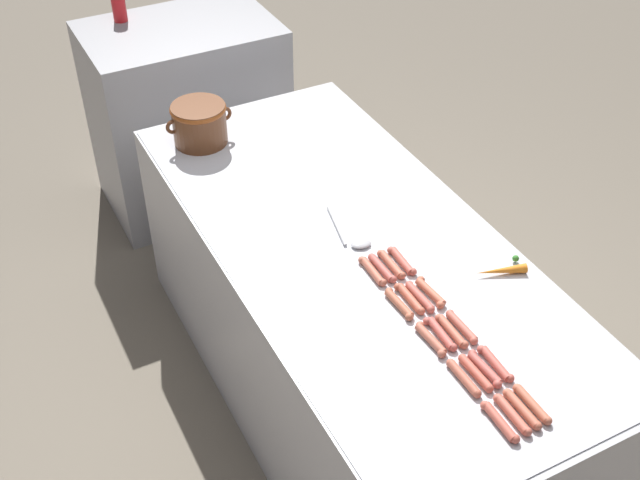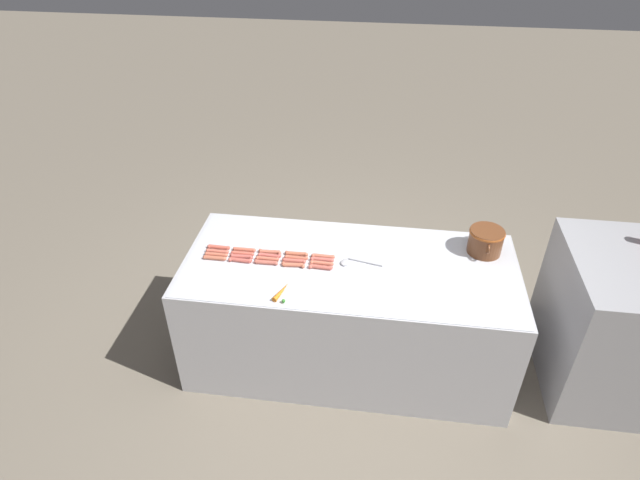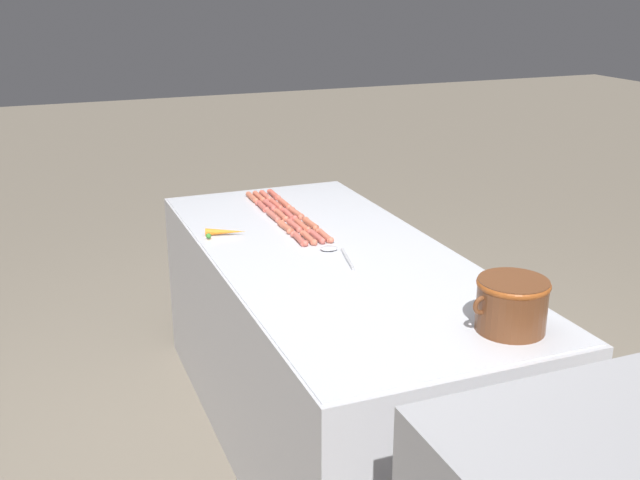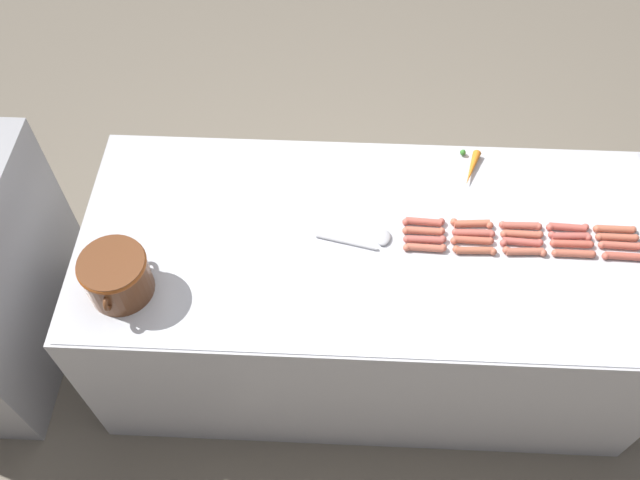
% 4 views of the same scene
% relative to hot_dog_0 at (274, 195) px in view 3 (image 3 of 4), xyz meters
% --- Properties ---
extents(ground_plane, '(20.00, 20.00, 0.00)m').
position_rel_hot_dog_0_xyz_m(ground_plane, '(0.04, 0.86, -0.84)').
color(ground_plane, '#756B5B').
extents(griddle_counter, '(0.93, 2.10, 0.82)m').
position_rel_hot_dog_0_xyz_m(griddle_counter, '(0.04, 0.86, -0.43)').
color(griddle_counter, '#BCBCC1').
rests_on(griddle_counter, ground_plane).
extents(hot_dog_0, '(0.03, 0.15, 0.03)m').
position_rel_hot_dog_0_xyz_m(hot_dog_0, '(0.00, 0.00, 0.00)').
color(hot_dog_0, '#C85B49').
rests_on(hot_dog_0, griddle_counter).
extents(hot_dog_1, '(0.03, 0.15, 0.03)m').
position_rel_hot_dog_0_xyz_m(hot_dog_1, '(0.00, 0.17, 0.00)').
color(hot_dog_1, '#C6624A').
rests_on(hot_dog_1, griddle_counter).
extents(hot_dog_2, '(0.03, 0.15, 0.03)m').
position_rel_hot_dog_0_xyz_m(hot_dog_2, '(0.00, 0.34, 0.00)').
color(hot_dog_2, '#C2654D').
rests_on(hot_dog_2, griddle_counter).
extents(hot_dog_3, '(0.03, 0.15, 0.03)m').
position_rel_hot_dog_0_xyz_m(hot_dog_3, '(0.00, 0.51, 0.00)').
color(hot_dog_3, '#BF6447').
rests_on(hot_dog_3, griddle_counter).
extents(hot_dog_4, '(0.03, 0.15, 0.03)m').
position_rel_hot_dog_0_xyz_m(hot_dog_4, '(0.01, 0.69, 0.00)').
color(hot_dog_4, '#C96850').
rests_on(hot_dog_4, griddle_counter).
extents(hot_dog_5, '(0.03, 0.15, 0.03)m').
position_rel_hot_dog_0_xyz_m(hot_dog_5, '(0.04, 0.00, 0.00)').
color(hot_dog_5, '#C9634F').
rests_on(hot_dog_5, griddle_counter).
extents(hot_dog_6, '(0.03, 0.15, 0.03)m').
position_rel_hot_dog_0_xyz_m(hot_dog_6, '(0.04, 0.17, 0.00)').
color(hot_dog_6, '#CA5B48').
rests_on(hot_dog_6, griddle_counter).
extents(hot_dog_7, '(0.03, 0.15, 0.03)m').
position_rel_hot_dog_0_xyz_m(hot_dog_7, '(0.04, 0.35, 0.00)').
color(hot_dog_7, '#C75B50').
rests_on(hot_dog_7, griddle_counter).
extents(hot_dog_8, '(0.03, 0.15, 0.03)m').
position_rel_hot_dog_0_xyz_m(hot_dog_8, '(0.04, 0.52, 0.00)').
color(hot_dog_8, '#C56149').
rests_on(hot_dog_8, griddle_counter).
extents(hot_dog_9, '(0.03, 0.15, 0.03)m').
position_rel_hot_dog_0_xyz_m(hot_dog_9, '(0.04, 0.68, 0.00)').
color(hot_dog_9, '#BF5C51').
rests_on(hot_dog_9, griddle_counter).
extents(hot_dog_10, '(0.03, 0.15, 0.03)m').
position_rel_hot_dog_0_xyz_m(hot_dog_10, '(0.08, 0.01, 0.00)').
color(hot_dog_10, '#C4644B').
rests_on(hot_dog_10, griddle_counter).
extents(hot_dog_11, '(0.03, 0.15, 0.03)m').
position_rel_hot_dog_0_xyz_m(hot_dog_11, '(0.08, 0.17, 0.00)').
color(hot_dog_11, '#BF5A50').
rests_on(hot_dog_11, griddle_counter).
extents(hot_dog_12, '(0.03, 0.15, 0.03)m').
position_rel_hot_dog_0_xyz_m(hot_dog_12, '(0.08, 0.34, 0.00)').
color(hot_dog_12, '#C4654D').
rests_on(hot_dog_12, griddle_counter).
extents(hot_dog_13, '(0.03, 0.15, 0.03)m').
position_rel_hot_dog_0_xyz_m(hot_dog_13, '(0.08, 0.51, 0.00)').
color(hot_dog_13, '#C15C4F').
rests_on(hot_dog_13, griddle_counter).
extents(hot_dog_14, '(0.03, 0.15, 0.03)m').
position_rel_hot_dog_0_xyz_m(hot_dog_14, '(0.08, 0.69, 0.00)').
color(hot_dog_14, '#C7684F').
rests_on(hot_dog_14, griddle_counter).
extents(hot_dog_15, '(0.03, 0.15, 0.03)m').
position_rel_hot_dog_0_xyz_m(hot_dog_15, '(0.12, 0.01, 0.00)').
color(hot_dog_15, '#C4674B').
rests_on(hot_dog_15, griddle_counter).
extents(hot_dog_16, '(0.03, 0.15, 0.03)m').
position_rel_hot_dog_0_xyz_m(hot_dog_16, '(0.12, 0.17, 0.00)').
color(hot_dog_16, '#C6594D').
rests_on(hot_dog_16, griddle_counter).
extents(hot_dog_17, '(0.03, 0.15, 0.03)m').
position_rel_hot_dog_0_xyz_m(hot_dog_17, '(0.12, 0.34, 0.00)').
color(hot_dog_17, '#C26050').
rests_on(hot_dog_17, griddle_counter).
extents(hot_dog_18, '(0.04, 0.15, 0.03)m').
position_rel_hot_dog_0_xyz_m(hot_dog_18, '(0.12, 0.51, 0.00)').
color(hot_dog_18, '#C9664B').
rests_on(hot_dog_18, griddle_counter).
extents(hot_dog_19, '(0.03, 0.15, 0.03)m').
position_rel_hot_dog_0_xyz_m(hot_dog_19, '(0.12, 0.68, 0.00)').
color(hot_dog_19, '#C55D4E').
rests_on(hot_dog_19, griddle_counter).
extents(bean_pot, '(0.28, 0.22, 0.17)m').
position_rel_hot_dog_0_xyz_m(bean_pot, '(-0.20, 1.70, 0.08)').
color(bean_pot, brown).
rests_on(bean_pot, griddle_counter).
extents(serving_spoon, '(0.10, 0.27, 0.02)m').
position_rel_hot_dog_0_xyz_m(serving_spoon, '(0.04, 0.87, -0.01)').
color(serving_spoon, '#B7B7BC').
rests_on(serving_spoon, griddle_counter).
extents(carrot, '(0.18, 0.08, 0.03)m').
position_rel_hot_dog_0_xyz_m(carrot, '(0.38, 0.49, 0.00)').
color(carrot, orange).
rests_on(carrot, griddle_counter).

